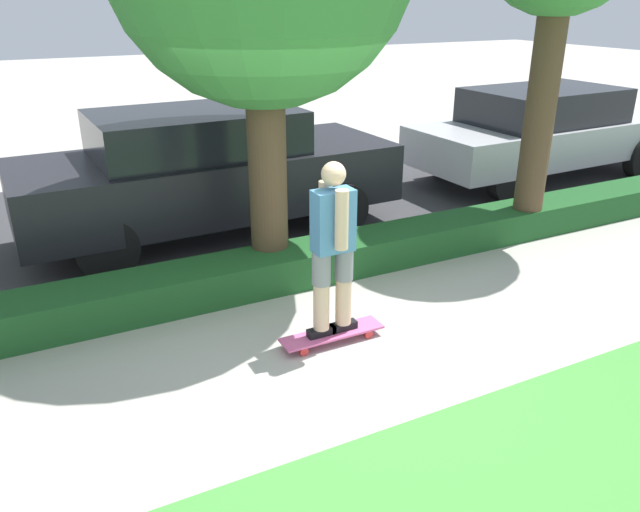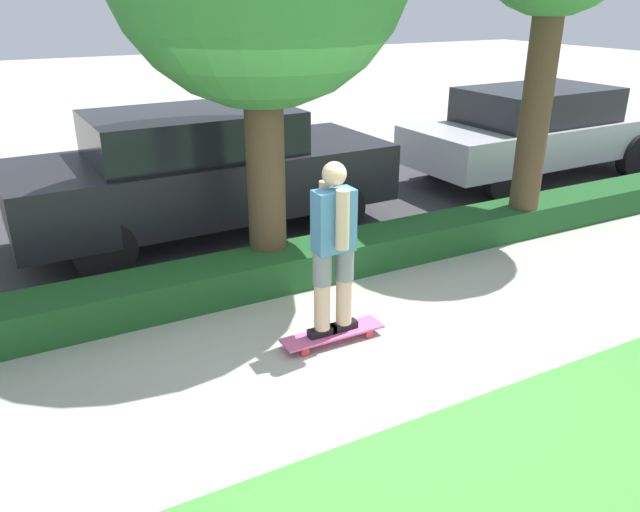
# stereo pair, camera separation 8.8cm
# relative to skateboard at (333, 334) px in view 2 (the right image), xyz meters

# --- Properties ---
(ground_plane) EXTENTS (60.00, 60.00, 0.00)m
(ground_plane) POSITION_rel_skateboard_xyz_m (0.08, -0.27, -0.08)
(ground_plane) COLOR #ADA89E
(street_asphalt) EXTENTS (18.53, 5.00, 0.01)m
(street_asphalt) POSITION_rel_skateboard_xyz_m (0.08, 3.93, -0.08)
(street_asphalt) COLOR #38383A
(street_asphalt) RESTS_ON ground_plane
(hedge_row) EXTENTS (18.53, 0.60, 0.38)m
(hedge_row) POSITION_rel_skateboard_xyz_m (0.08, 1.33, 0.11)
(hedge_row) COLOR #1E5123
(hedge_row) RESTS_ON ground_plane
(skateboard) EXTENTS (0.96, 0.24, 0.10)m
(skateboard) POSITION_rel_skateboard_xyz_m (0.00, 0.00, 0.00)
(skateboard) COLOR #DB5B93
(skateboard) RESTS_ON ground_plane
(skater_person) EXTENTS (0.48, 0.40, 1.56)m
(skater_person) POSITION_rel_skateboard_xyz_m (-0.00, 0.00, 0.85)
(skater_person) COLOR black
(skater_person) RESTS_ON skateboard
(parked_car_middle) EXTENTS (4.76, 1.93, 1.60)m
(parked_car_middle) POSITION_rel_skateboard_xyz_m (-0.10, 3.18, 0.76)
(parked_car_middle) COLOR black
(parked_car_middle) RESTS_ON ground_plane
(parked_car_rear) EXTENTS (4.77, 1.87, 1.50)m
(parked_car_rear) POSITION_rel_skateboard_xyz_m (5.71, 3.20, 0.72)
(parked_car_rear) COLOR #B7B7BC
(parked_car_rear) RESTS_ON ground_plane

